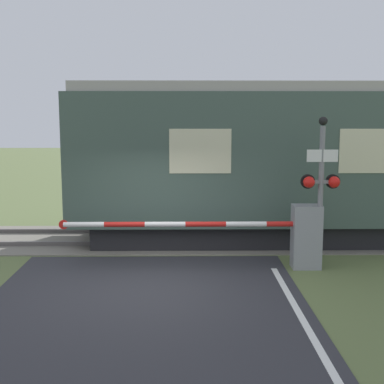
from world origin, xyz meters
name	(u,v)px	position (x,y,z in m)	size (l,w,h in m)	color
ground_plane	(149,285)	(0.00, 0.00, 0.00)	(80.00, 80.00, 0.00)	#5B6B3D
track_bed	(159,239)	(0.00, 3.72, 0.02)	(36.00, 3.20, 0.13)	slate
train	(349,161)	(4.93, 3.72, 2.05)	(14.13, 3.00, 4.01)	black
crossing_barrier	(288,235)	(2.89, 1.12, 0.73)	(5.55, 0.44, 1.36)	gray
signal_post	(321,184)	(3.51, 0.99, 1.83)	(0.82, 0.26, 3.22)	gray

